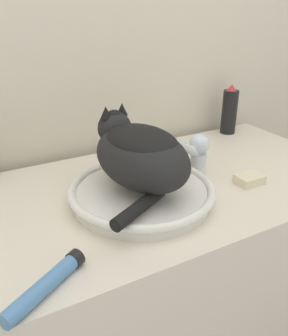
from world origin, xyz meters
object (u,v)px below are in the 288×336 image
at_px(soap_bar, 249,179).
at_px(hairspray_can_black, 229,111).
at_px(cat, 139,153).
at_px(cream_tube, 46,285).
at_px(faucet, 196,152).

bearing_deg(soap_bar, hairspray_can_black, 57.11).
bearing_deg(cat, cream_tube, 115.65).
height_order(faucet, cream_tube, faucet).
distance_m(faucet, soap_bar, 0.16).
bearing_deg(cream_tube, cat, 34.84).
xyz_separation_m(faucet, soap_bar, (0.10, -0.11, -0.06)).
relative_size(faucet, soap_bar, 1.97).
xyz_separation_m(cat, soap_bar, (0.29, -0.07, -0.11)).
height_order(cream_tube, soap_bar, cream_tube).
height_order(cat, hairspray_can_black, cat).
relative_size(faucet, cream_tube, 0.86).
relative_size(cat, soap_bar, 4.31).
relative_size(cat, cream_tube, 1.88).
xyz_separation_m(cat, hairspray_can_black, (0.52, 0.28, -0.04)).
bearing_deg(cat, soap_bar, -111.70).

